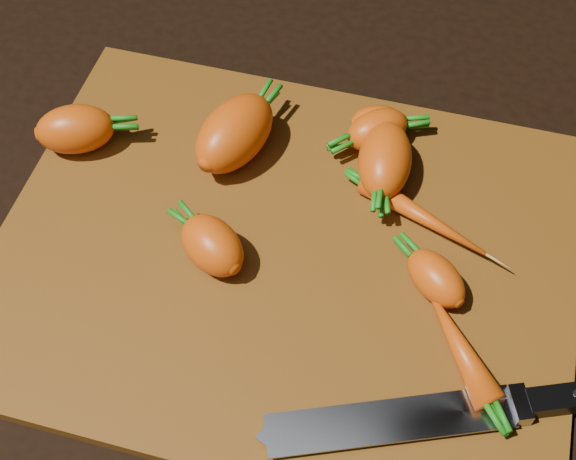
# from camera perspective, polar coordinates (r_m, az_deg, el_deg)

# --- Properties ---
(ground) EXTENTS (2.00, 2.00, 0.01)m
(ground) POSITION_cam_1_polar(r_m,az_deg,el_deg) (0.71, -0.21, -2.27)
(ground) COLOR black
(cutting_board) EXTENTS (0.50, 0.40, 0.01)m
(cutting_board) POSITION_cam_1_polar(r_m,az_deg,el_deg) (0.70, -0.21, -1.78)
(cutting_board) COLOR #5E3710
(cutting_board) RESTS_ON ground
(carrot_0) EXTENTS (0.08, 0.07, 0.05)m
(carrot_0) POSITION_cam_1_polar(r_m,az_deg,el_deg) (0.78, -14.89, 6.94)
(carrot_0) COLOR #E9550D
(carrot_0) RESTS_ON cutting_board
(carrot_1) EXTENTS (0.08, 0.07, 0.04)m
(carrot_1) POSITION_cam_1_polar(r_m,az_deg,el_deg) (0.67, -5.41, -1.10)
(carrot_1) COLOR #E9550D
(carrot_1) RESTS_ON cutting_board
(carrot_2) EXTENTS (0.06, 0.09, 0.05)m
(carrot_2) POSITION_cam_1_polar(r_m,az_deg,el_deg) (0.73, 6.90, 4.96)
(carrot_2) COLOR #E9550D
(carrot_2) RESTS_ON cutting_board
(carrot_3) EXTENTS (0.08, 0.11, 0.06)m
(carrot_3) POSITION_cam_1_polar(r_m,az_deg,el_deg) (0.74, -3.82, 6.88)
(carrot_3) COLOR #E9550D
(carrot_3) RESTS_ON cutting_board
(carrot_4) EXTENTS (0.07, 0.07, 0.04)m
(carrot_4) POSITION_cam_1_polar(r_m,az_deg,el_deg) (0.76, 6.37, 7.08)
(carrot_4) COLOR #E9550D
(carrot_4) RESTS_ON cutting_board
(carrot_5) EXTENTS (0.06, 0.04, 0.03)m
(carrot_5) POSITION_cam_1_polar(r_m,az_deg,el_deg) (0.77, 6.40, 7.63)
(carrot_5) COLOR #E9550D
(carrot_5) RESTS_ON cutting_board
(carrot_6) EXTENTS (0.07, 0.07, 0.04)m
(carrot_6) POSITION_cam_1_polar(r_m,az_deg,el_deg) (0.67, 10.48, -3.40)
(carrot_6) COLOR #E9550D
(carrot_6) RESTS_ON cutting_board
(carrot_7) EXTENTS (0.13, 0.07, 0.02)m
(carrot_7) POSITION_cam_1_polar(r_m,az_deg,el_deg) (0.71, 9.58, 0.92)
(carrot_7) COLOR #E9550D
(carrot_7) RESTS_ON cutting_board
(carrot_8) EXTENTS (0.08, 0.10, 0.03)m
(carrot_8) POSITION_cam_1_polar(r_m,az_deg,el_deg) (0.65, 12.10, -8.12)
(carrot_8) COLOR #E9550D
(carrot_8) RESTS_ON cutting_board
(knife) EXTENTS (0.29, 0.14, 0.02)m
(knife) POSITION_cam_1_polar(r_m,az_deg,el_deg) (0.62, 9.00, -13.06)
(knife) COLOR gray
(knife) RESTS_ON cutting_board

